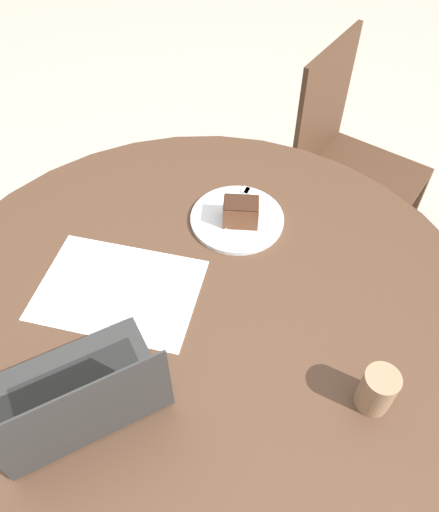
{
  "coord_description": "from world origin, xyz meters",
  "views": [
    {
      "loc": [
        -0.09,
        0.61,
        1.72
      ],
      "look_at": [
        -0.04,
        -0.16,
        0.8
      ],
      "focal_mm": 35.0,
      "sensor_mm": 36.0,
      "label": 1
    }
  ],
  "objects_px": {
    "chair": "(345,167)",
    "coffee_glass": "(377,390)",
    "laptop": "(81,396)",
    "plate": "(237,219)"
  },
  "relations": [
    {
      "from": "chair",
      "to": "coffee_glass",
      "type": "relative_size",
      "value": 8.99
    },
    {
      "from": "coffee_glass",
      "to": "laptop",
      "type": "height_order",
      "value": "laptop"
    },
    {
      "from": "chair",
      "to": "plate",
      "type": "relative_size",
      "value": 3.75
    },
    {
      "from": "chair",
      "to": "laptop",
      "type": "distance_m",
      "value": 1.34
    },
    {
      "from": "chair",
      "to": "plate",
      "type": "bearing_deg",
      "value": -2.73
    },
    {
      "from": "chair",
      "to": "plate",
      "type": "height_order",
      "value": "chair"
    },
    {
      "from": "chair",
      "to": "laptop",
      "type": "xyz_separation_m",
      "value": [
        0.67,
        1.12,
        0.32
      ]
    },
    {
      "from": "plate",
      "to": "chair",
      "type": "bearing_deg",
      "value": -124.04
    },
    {
      "from": "laptop",
      "to": "chair",
      "type": "bearing_deg",
      "value": 27.32
    },
    {
      "from": "plate",
      "to": "laptop",
      "type": "relative_size",
      "value": 0.64
    }
  ]
}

